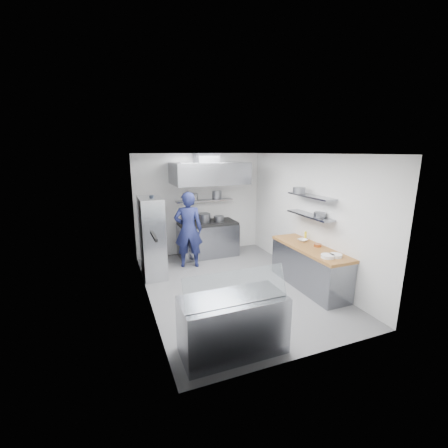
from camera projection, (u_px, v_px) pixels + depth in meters
name	position (u px, v px, depth m)	size (l,w,h in m)	color
floor	(234.00, 286.00, 6.51)	(5.00, 5.00, 0.00)	slate
ceiling	(235.00, 154.00, 5.85)	(5.00, 5.00, 0.00)	silver
wall_back	(200.00, 204.00, 8.44)	(3.60, 0.02, 2.80)	white
wall_front	(310.00, 265.00, 3.92)	(3.60, 0.02, 2.80)	white
wall_left	(145.00, 232.00, 5.54)	(5.00, 0.02, 2.80)	white
wall_right	(307.00, 217.00, 6.82)	(5.00, 0.02, 2.80)	white
gas_range	(208.00, 240.00, 8.34)	(1.60, 0.80, 0.90)	gray
cooktop	(208.00, 223.00, 8.23)	(1.57, 0.78, 0.06)	black
stock_pot_left	(186.00, 219.00, 8.07)	(0.29, 0.29, 0.20)	slate
stock_pot_mid	(204.00, 218.00, 8.18)	(0.37, 0.37, 0.24)	slate
stock_pot_right	(219.00, 219.00, 8.25)	(0.28, 0.28, 0.16)	slate
over_range_shelf	(205.00, 201.00, 8.31)	(1.60, 0.30, 0.04)	gray
shelf_pot_a	(193.00, 197.00, 8.17)	(0.27, 0.27, 0.18)	slate
shelf_pot_b	(216.00, 194.00, 8.64)	(0.33, 0.33, 0.22)	slate
extractor_hood	(209.00, 173.00, 7.75)	(1.90, 1.15, 0.55)	gray
hood_duct	(206.00, 158.00, 7.86)	(0.55, 0.55, 0.24)	slate
red_firebox	(155.00, 207.00, 7.94)	(0.22, 0.10, 0.26)	red
chef	(188.00, 230.00, 7.42)	(0.70, 0.46, 1.91)	#191E4B
wire_rack	(152.00, 238.00, 6.85)	(0.50, 0.90, 1.85)	silver
rack_bin_a	(153.00, 244.00, 6.78)	(0.14, 0.18, 0.16)	white
rack_bin_b	(150.00, 220.00, 6.95)	(0.14, 0.18, 0.16)	yellow
rack_jar	(152.00, 199.00, 6.71)	(0.10, 0.10, 0.18)	black
knife_strip	(154.00, 236.00, 4.70)	(0.04, 0.55, 0.05)	black
prep_counter_base	(309.00, 268.00, 6.39)	(0.62, 2.00, 0.84)	gray
prep_counter_top	(310.00, 248.00, 6.29)	(0.65, 2.04, 0.06)	#9B5E29
plate_stack_a	(328.00, 256.00, 5.62)	(0.25, 0.25, 0.06)	white
plate_stack_b	(336.00, 255.00, 5.66)	(0.23, 0.23, 0.06)	white
copper_pan	(318.00, 245.00, 6.28)	(0.16, 0.16, 0.06)	#B56333
squeeze_bottle	(305.00, 235.00, 6.79)	(0.05, 0.05, 0.18)	yellow
mixing_bowl	(303.00, 240.00, 6.66)	(0.20, 0.20, 0.05)	white
wall_shelf_lower	(310.00, 215.00, 6.47)	(0.30, 1.30, 0.04)	gray
wall_shelf_upper	(311.00, 196.00, 6.37)	(0.30, 1.30, 0.04)	gray
shelf_pot_c	(320.00, 215.00, 6.20)	(0.24, 0.24, 0.10)	slate
shelf_pot_d	(299.00, 190.00, 6.59)	(0.27, 0.27, 0.14)	slate
display_case	(233.00, 325.00, 4.29)	(1.50, 0.70, 0.85)	gray
display_glass	(237.00, 287.00, 4.03)	(1.47, 0.02, 0.45)	silver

